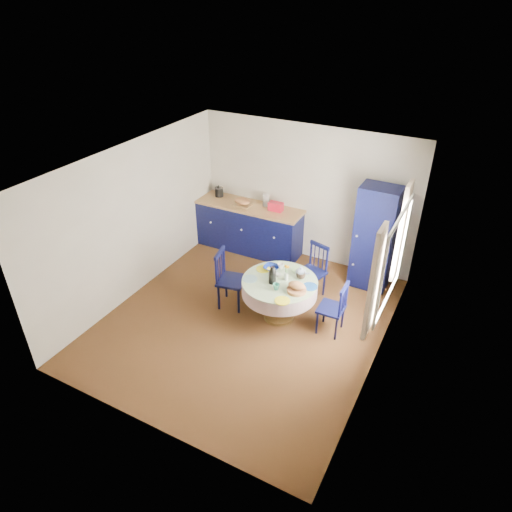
{
  "coord_description": "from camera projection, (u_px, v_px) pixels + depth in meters",
  "views": [
    {
      "loc": [
        2.73,
        -4.83,
        4.53
      ],
      "look_at": [
        0.08,
        0.2,
        1.07
      ],
      "focal_mm": 32.0,
      "sensor_mm": 36.0,
      "label": 1
    }
  ],
  "objects": [
    {
      "name": "ceiling",
      "position": [
        243.0,
        166.0,
        5.79
      ],
      "size": [
        4.5,
        4.5,
        0.0
      ],
      "primitive_type": "plane",
      "rotation": [
        3.14,
        0.0,
        0.0
      ],
      "color": "white",
      "rests_on": "wall_back"
    },
    {
      "name": "mug_a",
      "position": [
        272.0,
        275.0,
        6.85
      ],
      "size": [
        0.11,
        0.11,
        0.09
      ],
      "primitive_type": "imported",
      "color": "silver",
      "rests_on": "dining_table"
    },
    {
      "name": "chair_far",
      "position": [
        313.0,
        271.0,
        7.44
      ],
      "size": [
        0.5,
        0.49,
        0.91
      ],
      "rotation": [
        0.0,
        0.0,
        -0.3
      ],
      "color": "black",
      "rests_on": "floor"
    },
    {
      "name": "floor",
      "position": [
        246.0,
        319.0,
        7.09
      ],
      "size": [
        4.5,
        4.5,
        0.0
      ],
      "primitive_type": "plane",
      "color": "black",
      "rests_on": "ground"
    },
    {
      "name": "pantry_cabinet",
      "position": [
        374.0,
        238.0,
        7.46
      ],
      "size": [
        0.64,
        0.47,
        1.8
      ],
      "rotation": [
        0.0,
        0.0,
        -0.01
      ],
      "color": "black",
      "rests_on": "floor"
    },
    {
      "name": "chair_right",
      "position": [
        334.0,
        308.0,
        6.63
      ],
      "size": [
        0.37,
        0.39,
        0.86
      ],
      "rotation": [
        0.0,
        0.0,
        -1.56
      ],
      "color": "black",
      "rests_on": "floor"
    },
    {
      "name": "mug_b",
      "position": [
        276.0,
        287.0,
        6.57
      ],
      "size": [
        0.1,
        0.1,
        0.1
      ],
      "primitive_type": "imported",
      "color": "#2D7161",
      "rests_on": "dining_table"
    },
    {
      "name": "window",
      "position": [
        391.0,
        258.0,
        5.75
      ],
      "size": [
        0.1,
        1.74,
        1.45
      ],
      "color": "white",
      "rests_on": "wall_right"
    },
    {
      "name": "wall_right",
      "position": [
        386.0,
        289.0,
        5.64
      ],
      "size": [
        0.02,
        4.5,
        2.5
      ],
      "primitive_type": "cube",
      "color": "silver",
      "rests_on": "floor"
    },
    {
      "name": "dining_table",
      "position": [
        280.0,
        287.0,
        6.84
      ],
      "size": [
        1.14,
        1.14,
        0.97
      ],
      "color": "#553B18",
      "rests_on": "floor"
    },
    {
      "name": "mug_c",
      "position": [
        301.0,
        275.0,
        6.81
      ],
      "size": [
        0.14,
        0.14,
        0.11
      ],
      "primitive_type": "imported",
      "color": "black",
      "rests_on": "dining_table"
    },
    {
      "name": "chair_left",
      "position": [
        229.0,
        279.0,
        7.18
      ],
      "size": [
        0.49,
        0.51,
        0.97
      ],
      "rotation": [
        0.0,
        0.0,
        1.77
      ],
      "color": "black",
      "rests_on": "floor"
    },
    {
      "name": "wall_left",
      "position": [
        135.0,
        221.0,
        7.24
      ],
      "size": [
        0.02,
        4.5,
        2.5
      ],
      "primitive_type": "cube",
      "color": "silver",
      "rests_on": "floor"
    },
    {
      "name": "mug_d",
      "position": [
        281.0,
        266.0,
        7.05
      ],
      "size": [
        0.1,
        0.1,
        0.09
      ],
      "primitive_type": "imported",
      "color": "silver",
      "rests_on": "dining_table"
    },
    {
      "name": "wall_back",
      "position": [
        306.0,
        194.0,
        8.14
      ],
      "size": [
        4.0,
        0.02,
        2.5
      ],
      "primitive_type": "cube",
      "color": "silver",
      "rests_on": "floor"
    },
    {
      "name": "kitchen_counter",
      "position": [
        249.0,
        227.0,
        8.72
      ],
      "size": [
        2.09,
        0.68,
        1.17
      ],
      "rotation": [
        0.0,
        0.0,
        0.01
      ],
      "color": "black",
      "rests_on": "floor"
    },
    {
      "name": "cobalt_bowl",
      "position": [
        271.0,
        268.0,
        7.04
      ],
      "size": [
        0.24,
        0.24,
        0.06
      ],
      "primitive_type": "imported",
      "color": "navy",
      "rests_on": "dining_table"
    }
  ]
}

